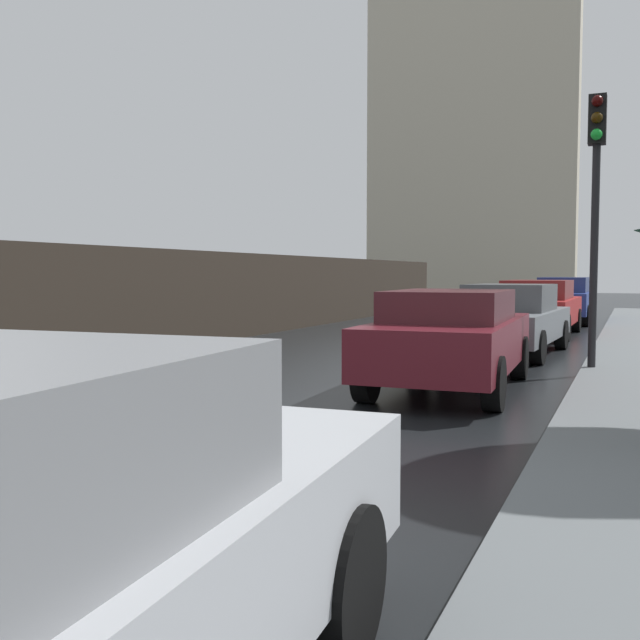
{
  "coord_description": "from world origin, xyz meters",
  "views": [
    {
      "loc": [
        4.73,
        -2.88,
        1.61
      ],
      "look_at": [
        0.35,
        7.11,
        0.9
      ],
      "focal_mm": 40.27,
      "sensor_mm": 36.0,
      "label": 1
    }
  ],
  "objects": [
    {
      "name": "car_red_mid_road",
      "position": [
        2.47,
        16.34,
        0.76
      ],
      "size": [
        1.89,
        4.56,
        1.43
      ],
      "rotation": [
        0.0,
        0.0,
        -0.01
      ],
      "color": "maroon",
      "rests_on": "ground"
    },
    {
      "name": "traffic_light",
      "position": [
        4.14,
        9.07,
        3.06
      ],
      "size": [
        0.26,
        0.39,
        4.2
      ],
      "color": "black",
      "rests_on": "sidewalk_strip"
    },
    {
      "name": "distant_tower",
      "position": [
        -6.97,
        54.44,
        17.5
      ],
      "size": [
        15.71,
        9.36,
        41.29
      ],
      "color": "beige",
      "rests_on": "ground"
    },
    {
      "name": "car_blue_near_kerb",
      "position": [
        2.66,
        21.51,
        0.78
      ],
      "size": [
        1.75,
        4.17,
        1.48
      ],
      "rotation": [
        0.0,
        0.0,
        -0.01
      ],
      "color": "navy",
      "rests_on": "ground"
    },
    {
      "name": "car_grey_far_lane",
      "position": [
        2.48,
        11.64,
        0.71
      ],
      "size": [
        1.99,
        4.44,
        1.4
      ],
      "rotation": [
        0.0,
        0.0,
        -0.05
      ],
      "color": "slate",
      "rests_on": "ground"
    },
    {
      "name": "car_maroon_far_ahead",
      "position": [
        2.43,
        6.85,
        0.74
      ],
      "size": [
        1.91,
        4.27,
        1.38
      ],
      "rotation": [
        0.0,
        0.0,
        0.04
      ],
      "color": "maroon",
      "rests_on": "ground"
    }
  ]
}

